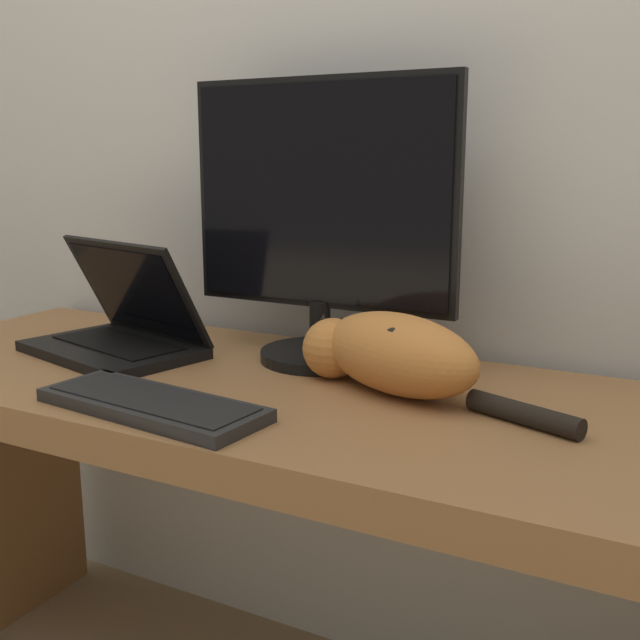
{
  "coord_description": "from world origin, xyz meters",
  "views": [
    {
      "loc": [
        0.58,
        -0.74,
        1.1
      ],
      "look_at": [
        0.04,
        0.27,
        0.85
      ],
      "focal_mm": 42.0,
      "sensor_mm": 36.0,
      "label": 1
    }
  ],
  "objects_px": {
    "laptop": "(120,330)",
    "cat": "(390,352)",
    "external_keyboard": "(152,404)",
    "monitor": "(320,221)"
  },
  "relations": [
    {
      "from": "external_keyboard",
      "to": "cat",
      "type": "relative_size",
      "value": 0.78
    },
    {
      "from": "laptop",
      "to": "external_keyboard",
      "type": "bearing_deg",
      "value": -26.48
    },
    {
      "from": "monitor",
      "to": "external_keyboard",
      "type": "bearing_deg",
      "value": -103.4
    },
    {
      "from": "laptop",
      "to": "external_keyboard",
      "type": "distance_m",
      "value": 0.37
    },
    {
      "from": "laptop",
      "to": "external_keyboard",
      "type": "relative_size",
      "value": 1.0
    },
    {
      "from": "monitor",
      "to": "cat",
      "type": "xyz_separation_m",
      "value": [
        0.19,
        -0.12,
        -0.2
      ]
    },
    {
      "from": "monitor",
      "to": "laptop",
      "type": "bearing_deg",
      "value": -159.99
    },
    {
      "from": "monitor",
      "to": "external_keyboard",
      "type": "height_order",
      "value": "monitor"
    },
    {
      "from": "laptop",
      "to": "cat",
      "type": "height_order",
      "value": "laptop"
    },
    {
      "from": "laptop",
      "to": "external_keyboard",
      "type": "height_order",
      "value": "laptop"
    }
  ]
}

